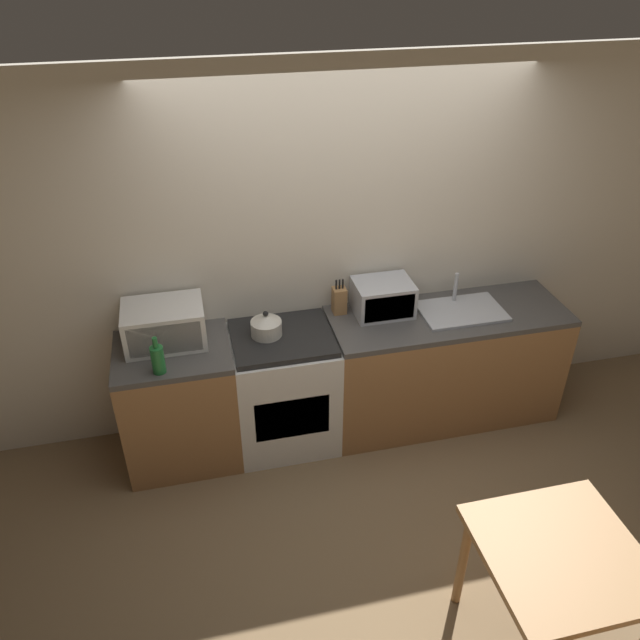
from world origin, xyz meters
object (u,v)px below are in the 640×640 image
at_px(toaster_oven, 383,298).
at_px(stove_range, 284,388).
at_px(bottle, 158,359).
at_px(kettle, 266,325).
at_px(dining_table, 559,566).
at_px(microwave, 164,325).

bearing_deg(toaster_oven, stove_range, -169.85).
bearing_deg(bottle, stove_range, 15.32).
bearing_deg(bottle, toaster_oven, 12.86).
bearing_deg(bottle, kettle, 19.85).
bearing_deg(toaster_oven, bottle, -167.14).
bearing_deg(dining_table, microwave, 132.05).
distance_m(kettle, toaster_oven, 0.85).
bearing_deg(microwave, toaster_oven, 1.17).
height_order(microwave, bottle, microwave).
relative_size(stove_range, dining_table, 1.19).
xyz_separation_m(kettle, bottle, (-0.70, -0.25, 0.02)).
bearing_deg(stove_range, bottle, -164.68).
height_order(stove_range, bottle, bottle).
xyz_separation_m(kettle, dining_table, (1.10, -1.88, -0.35)).
xyz_separation_m(stove_range, microwave, (-0.75, 0.10, 0.59)).
xyz_separation_m(stove_range, bottle, (-0.80, -0.22, 0.55)).
distance_m(kettle, dining_table, 2.21).
distance_m(toaster_oven, dining_table, 2.03).
xyz_separation_m(toaster_oven, dining_table, (0.26, -1.98, -0.39)).
relative_size(kettle, toaster_oven, 0.52).
bearing_deg(dining_table, bottle, 138.02).
height_order(bottle, toaster_oven, bottle).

